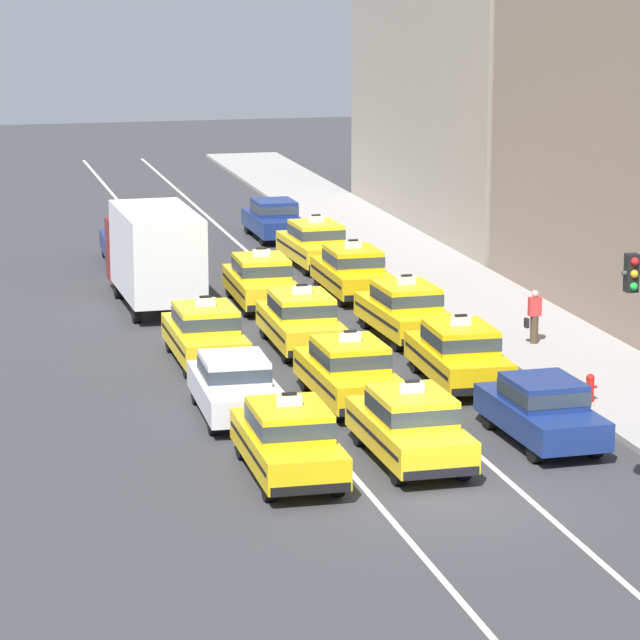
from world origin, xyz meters
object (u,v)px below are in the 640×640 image
at_px(pedestrian_near_crosswalk, 534,317).
at_px(sedan_left_fifth, 128,241).
at_px(taxi_center_fourth, 261,280).
at_px(taxi_right_fourth, 352,271).
at_px(taxi_right_second, 459,353).
at_px(taxi_right_fifth, 315,243).
at_px(fire_hydrant, 590,386).
at_px(taxi_left_nearest, 288,439).
at_px(sedan_right_sixth, 274,218).
at_px(taxi_center_second, 349,370).
at_px(sedan_left_second, 234,384).
at_px(taxi_center_nearest, 410,425).
at_px(taxi_right_third, 405,310).
at_px(taxi_left_third, 205,333).
at_px(box_truck_left_fourth, 153,252).
at_px(taxi_center_third, 301,320).
at_px(sedan_right_nearest, 542,408).

bearing_deg(pedestrian_near_crosswalk, sedan_left_fifth, 121.10).
height_order(taxi_center_fourth, taxi_right_fourth, same).
xyz_separation_m(taxi_right_second, taxi_right_fifth, (0.26, 17.41, 0.00)).
xyz_separation_m(taxi_right_second, fire_hydrant, (2.55, -2.87, -0.33)).
distance_m(taxi_left_nearest, taxi_right_fifth, 24.94).
bearing_deg(sedan_right_sixth, taxi_center_second, -97.77).
bearing_deg(fire_hydrant, sedan_left_second, 172.32).
xyz_separation_m(sedan_left_second, taxi_center_nearest, (3.18, -4.62, 0.03)).
bearing_deg(sedan_left_second, taxi_left_nearest, -87.06).
xyz_separation_m(taxi_center_fourth, fire_hydrant, (5.61, -14.02, -0.33)).
bearing_deg(taxi_right_third, taxi_center_nearest, -106.00).
xyz_separation_m(sedan_left_second, taxi_center_second, (3.10, 0.57, 0.03)).
bearing_deg(pedestrian_near_crosswalk, taxi_left_third, 177.18).
relative_size(sedan_left_fifth, fire_hydrant, 5.97).
distance_m(taxi_left_third, box_truck_left_fourth, 8.09).
distance_m(sedan_left_fifth, taxi_center_third, 15.05).
relative_size(taxi_left_third, taxi_center_nearest, 0.99).
distance_m(box_truck_left_fourth, taxi_center_fourth, 3.61).
xyz_separation_m(taxi_left_nearest, taxi_right_third, (6.34, 12.34, 0.00)).
height_order(taxi_left_nearest, taxi_right_third, same).
height_order(taxi_center_nearest, taxi_center_fourth, same).
relative_size(sedan_left_second, taxi_right_second, 0.94).
distance_m(sedan_left_second, sedan_right_sixth, 26.14).
height_order(taxi_center_second, taxi_right_second, same).
xyz_separation_m(sedan_left_second, sedan_left_fifth, (0.12, 21.38, 0.00)).
bearing_deg(sedan_right_sixth, taxi_center_nearest, -96.28).
relative_size(taxi_left_nearest, fire_hydrant, 6.27).
height_order(taxi_left_third, taxi_center_nearest, same).
relative_size(taxi_left_nearest, taxi_right_fifth, 0.99).
relative_size(box_truck_left_fourth, sedan_right_sixth, 1.62).
xyz_separation_m(taxi_center_fourth, taxi_right_third, (3.25, -5.50, 0.00)).
relative_size(taxi_center_fourth, fire_hydrant, 6.29).
bearing_deg(sedan_left_fifth, taxi_right_second, -72.28).
bearing_deg(taxi_right_fifth, taxi_center_second, -100.95).
xyz_separation_m(taxi_left_nearest, taxi_right_second, (6.16, 6.69, 0.00)).
bearing_deg(sedan_left_second, taxi_right_second, 14.55).
height_order(taxi_center_second, taxi_right_fourth, same).
height_order(sedan_left_fifth, taxi_center_fourth, taxi_center_fourth).
relative_size(sedan_left_fifth, taxi_center_nearest, 0.95).
bearing_deg(sedan_left_fifth, sedan_right_sixth, 31.85).
relative_size(taxi_left_third, taxi_center_second, 0.99).
relative_size(sedan_right_nearest, taxi_right_second, 0.95).
bearing_deg(sedan_right_nearest, taxi_right_third, 90.11).
bearing_deg(fire_hydrant, sedan_right_nearest, -131.17).
bearing_deg(sedan_left_fifth, taxi_left_nearest, -89.69).
distance_m(taxi_right_second, taxi_right_fourth, 11.94).
xyz_separation_m(taxi_left_third, taxi_right_fifth, (6.40, 13.40, 0.00)).
bearing_deg(sedan_left_fifth, fire_hydrant, -68.61).
xyz_separation_m(taxi_center_third, taxi_right_third, (3.34, 0.65, 0.00)).
distance_m(sedan_right_nearest, taxi_right_fifth, 22.96).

